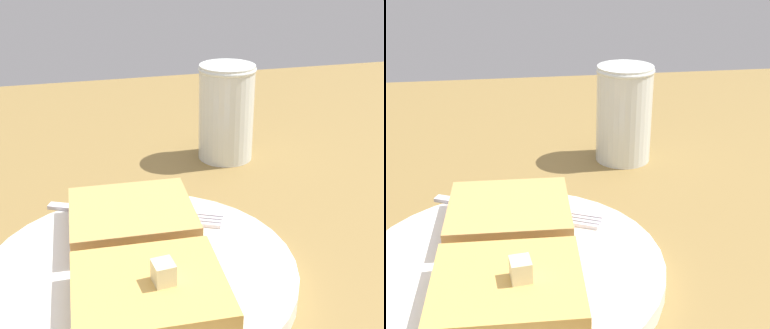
% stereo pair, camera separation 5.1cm
% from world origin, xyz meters
% --- Properties ---
extents(table_surface, '(1.17, 1.17, 0.02)m').
position_xyz_m(table_surface, '(0.00, 0.00, 0.01)').
color(table_surface, olive).
rests_on(table_surface, ground).
extents(plate, '(0.24, 0.24, 0.02)m').
position_xyz_m(plate, '(-0.02, 0.07, 0.03)').
color(plate, white).
rests_on(plate, table_surface).
extents(toast_slice_left, '(0.10, 0.10, 0.02)m').
position_xyz_m(toast_slice_left, '(-0.07, 0.08, 0.05)').
color(toast_slice_left, '#D6A550').
rests_on(toast_slice_left, plate).
extents(toast_slice_middle, '(0.10, 0.10, 0.02)m').
position_xyz_m(toast_slice_middle, '(0.04, 0.07, 0.05)').
color(toast_slice_middle, tan).
rests_on(toast_slice_middle, plate).
extents(butter_pat_primary, '(0.02, 0.02, 0.02)m').
position_xyz_m(butter_pat_primary, '(-0.07, 0.07, 0.07)').
color(butter_pat_primary, beige).
rests_on(butter_pat_primary, toast_slice_left).
extents(fork, '(0.08, 0.15, 0.00)m').
position_xyz_m(fork, '(0.06, 0.06, 0.04)').
color(fork, silver).
rests_on(fork, plate).
extents(syrup_jar, '(0.07, 0.07, 0.11)m').
position_xyz_m(syrup_jar, '(0.20, -0.06, 0.07)').
color(syrup_jar, '#36160A').
rests_on(syrup_jar, table_surface).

